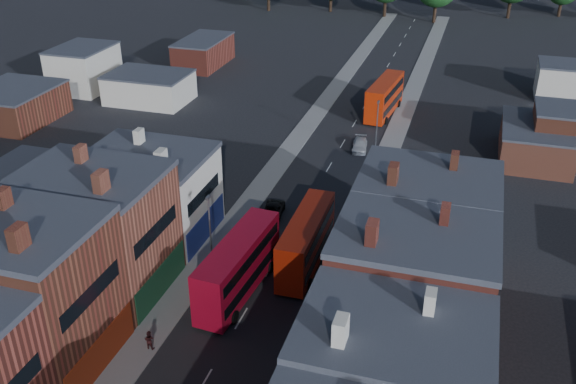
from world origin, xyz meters
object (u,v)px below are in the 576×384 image
Objects in this scene: bus_0 at (238,266)px; ped_1 at (149,340)px; car_3 at (360,145)px; bus_1 at (306,240)px; bus_2 at (385,96)px; car_2 at (272,211)px.

ped_1 is (-4.20, -9.27, -1.98)m from bus_0.
bus_1 is at bearing -97.00° from car_3.
bus_2 reaches higher than ped_1.
car_3 is (-0.85, -14.51, -2.22)m from bus_2.
bus_2 is 7.54× the size of ped_1.
bus_0 reaches higher than car_3.
ped_1 is at bearing -108.55° from car_3.
bus_2 is 14.70m from car_3.
bus_2 is 2.68× the size of car_2.
bus_1 is at bearing -120.68° from ped_1.
ped_1 is (-8.81, -15.49, -1.85)m from bus_1.
bus_0 is 10.37m from ped_1.
car_3 is at bearing 90.57° from bus_1.
car_2 is (-1.51, 14.32, -2.28)m from bus_0.
bus_0 is 14.58m from car_2.
bus_2 reaches higher than bus_1.
car_3 is (-0.46, 28.99, -2.13)m from bus_1.
bus_2 is at bearing 78.74° from car_3.
ped_1 is at bearing -110.18° from bus_0.
car_2 is (-6.51, -35.39, -2.24)m from bus_2.
bus_1 is 10.39m from car_2.
car_3 is (4.15, 35.20, -2.25)m from bus_0.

